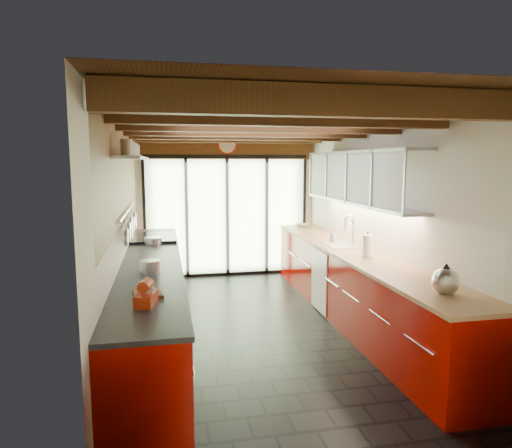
# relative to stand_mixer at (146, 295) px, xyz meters

# --- Properties ---
(ground) EXTENTS (5.50, 5.50, 0.00)m
(ground) POSITION_rel_stand_mixer_xyz_m (1.27, 1.75, -1.01)
(ground) COLOR black
(ground) RESTS_ON ground
(room_shell) EXTENTS (5.50, 5.50, 5.50)m
(room_shell) POSITION_rel_stand_mixer_xyz_m (1.27, 1.75, 0.65)
(room_shell) COLOR silver
(room_shell) RESTS_ON ground
(ceiling_beams) EXTENTS (3.14, 5.06, 4.90)m
(ceiling_beams) POSITION_rel_stand_mixer_xyz_m (1.27, 2.13, 1.46)
(ceiling_beams) COLOR #593316
(ceiling_beams) RESTS_ON ground
(glass_door) EXTENTS (2.95, 0.10, 2.90)m
(glass_door) POSITION_rel_stand_mixer_xyz_m (1.27, 4.45, 0.65)
(glass_door) COLOR #C6EAAD
(glass_door) RESTS_ON ground
(left_counter) EXTENTS (0.68, 5.00, 0.92)m
(left_counter) POSITION_rel_stand_mixer_xyz_m (-0.01, 1.75, -0.54)
(left_counter) COLOR #980800
(left_counter) RESTS_ON ground
(range_stove) EXTENTS (0.66, 0.90, 0.97)m
(range_stove) POSITION_rel_stand_mixer_xyz_m (-0.01, 3.20, -0.54)
(range_stove) COLOR silver
(range_stove) RESTS_ON ground
(right_counter) EXTENTS (0.68, 5.00, 0.92)m
(right_counter) POSITION_rel_stand_mixer_xyz_m (2.54, 1.76, -0.54)
(right_counter) COLOR #980800
(right_counter) RESTS_ON ground
(sink_assembly) EXTENTS (0.45, 0.52, 0.43)m
(sink_assembly) POSITION_rel_stand_mixer_xyz_m (2.56, 2.15, -0.05)
(sink_assembly) COLOR silver
(sink_assembly) RESTS_ON right_counter
(upper_cabinets_right) EXTENTS (0.34, 3.00, 3.00)m
(upper_cabinets_right) POSITION_rel_stand_mixer_xyz_m (2.70, 2.05, 0.84)
(upper_cabinets_right) COLOR silver
(upper_cabinets_right) RESTS_ON ground
(left_wall_fixtures) EXTENTS (0.28, 2.60, 0.96)m
(left_wall_fixtures) POSITION_rel_stand_mixer_xyz_m (-0.20, 1.94, 0.84)
(left_wall_fixtures) COLOR silver
(left_wall_fixtures) RESTS_ON ground
(stand_mixer) EXTENTS (0.19, 0.26, 0.22)m
(stand_mixer) POSITION_rel_stand_mixer_xyz_m (0.00, 0.00, 0.00)
(stand_mixer) COLOR #BA2B0E
(stand_mixer) RESTS_ON left_counter
(pot_large) EXTENTS (0.21, 0.21, 0.13)m
(pot_large) POSITION_rel_stand_mixer_xyz_m (-0.00, 1.10, -0.02)
(pot_large) COLOR silver
(pot_large) RESTS_ON left_counter
(pot_small) EXTENTS (0.27, 0.27, 0.09)m
(pot_small) POSITION_rel_stand_mixer_xyz_m (-0.00, 2.79, -0.04)
(pot_small) COLOR silver
(pot_small) RESTS_ON left_counter
(cutting_board) EXTENTS (0.28, 0.35, 0.03)m
(cutting_board) POSITION_rel_stand_mixer_xyz_m (-0.00, 0.29, -0.07)
(cutting_board) COLOR brown
(cutting_board) RESTS_ON left_counter
(kettle) EXTENTS (0.27, 0.31, 0.28)m
(kettle) POSITION_rel_stand_mixer_xyz_m (2.54, -0.18, 0.04)
(kettle) COLOR silver
(kettle) RESTS_ON right_counter
(paper_towel) EXTENTS (0.13, 0.13, 0.32)m
(paper_towel) POSITION_rel_stand_mixer_xyz_m (2.54, 1.37, 0.05)
(paper_towel) COLOR white
(paper_towel) RESTS_ON right_counter
(soap_bottle) EXTENTS (0.10, 0.10, 0.17)m
(soap_bottle) POSITION_rel_stand_mixer_xyz_m (2.54, 2.50, 0.00)
(soap_bottle) COLOR silver
(soap_bottle) RESTS_ON right_counter
(bowl) EXTENTS (0.28, 0.28, 0.05)m
(bowl) POSITION_rel_stand_mixer_xyz_m (2.54, 4.00, -0.06)
(bowl) COLOR silver
(bowl) RESTS_ON right_counter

